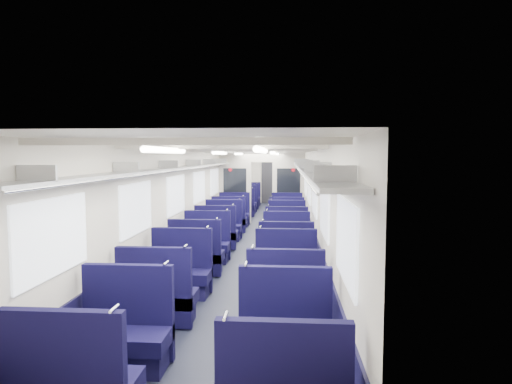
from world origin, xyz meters
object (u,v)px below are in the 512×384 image
Objects in this scene: seat_23 at (287,205)px; seat_3 at (285,339)px; seat_4 at (157,300)px; seat_21 at (287,208)px; seat_8 at (196,257)px; seat_17 at (287,222)px; seat_2 at (125,336)px; seat_26 at (249,199)px; seat_9 at (286,260)px; seat_24 at (247,201)px; seat_18 at (234,215)px; end_door at (270,182)px; seat_7 at (286,276)px; seat_20 at (241,207)px; seat_27 at (287,199)px; seat_13 at (287,237)px; seat_19 at (287,216)px; seat_12 at (216,235)px; seat_25 at (287,201)px; seat_6 at (180,275)px; seat_10 at (207,246)px; seat_5 at (285,303)px; seat_11 at (286,247)px; seat_16 at (229,221)px; seat_15 at (287,228)px; bulkhead at (262,186)px.

seat_3 is at bearing -90.00° from seat_23.
seat_21 is at bearing 80.74° from seat_4.
seat_8 is 1.00× the size of seat_17.
seat_26 is at bearing 90.00° from seat_2.
seat_9 is 10.40m from seat_24.
seat_2 is 9.25m from seat_18.
end_door is 16.16m from seat_2.
seat_7 and seat_20 have the same top height.
end_door is 1.84× the size of seat_7.
seat_17 is 6.79m from seat_27.
seat_2 is at bearing -106.19° from seat_13.
seat_9 is 1.00× the size of seat_19.
seat_9 is at bearing 90.00° from seat_3.
seat_12 is 1.00× the size of seat_17.
end_door is 1.84× the size of seat_20.
seat_23 is 1.00× the size of seat_25.
seat_27 is (1.66, 12.48, 0.00)m from seat_6.
seat_10 is at bearing -94.11° from end_door.
seat_25 is (0.00, 12.51, 0.00)m from seat_5.
seat_27 is (0.00, 10.24, 0.00)m from seat_11.
seat_8 is 1.00× the size of seat_27.
seat_16 is 1.00× the size of seat_26.
seat_19 is at bearing 90.00° from seat_13.
seat_13 is 1.00× the size of seat_20.
seat_5 is 1.00× the size of seat_21.
seat_18 is at bearing 100.21° from seat_3.
seat_9 is 1.00× the size of seat_16.
seat_15 and seat_19 have the same top height.
seat_6 is at bearing -90.00° from seat_8.
end_door is at bearing 85.89° from seat_10.
seat_15 is 1.00× the size of seat_26.
seat_9 is at bearing -35.02° from seat_10.
seat_21 is at bearing -90.00° from seat_27.
seat_20 is (-1.66, 4.50, 0.00)m from seat_15.
end_door reaches higher than seat_5.
seat_2 and seat_19 have the same top height.
end_door is 1.84× the size of seat_8.
seat_6 is 12.59m from seat_27.
seat_11 is 1.12m from seat_13.
seat_18 and seat_20 have the same top height.
seat_6 is 1.00× the size of seat_12.
bulkhead reaches higher than seat_19.
seat_26 is at bearing 90.00° from seat_6.
seat_11 is 2.06m from seat_12.
seat_19 is at bearing -90.00° from seat_23.
seat_3 is 1.00× the size of seat_10.
seat_2 is 1.00× the size of seat_18.
seat_8 and seat_10 have the same top height.
seat_5 is 10.17m from seat_21.
end_door is at bearing 86.22° from seat_8.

